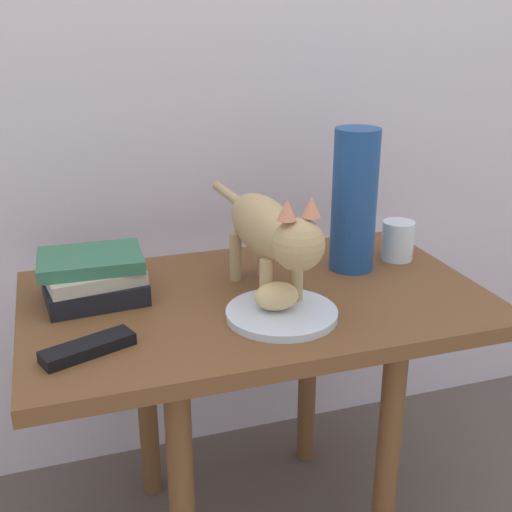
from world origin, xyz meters
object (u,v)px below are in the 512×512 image
Objects in this scene: bread_roll at (277,296)px; cat at (270,231)px; book_stack at (93,277)px; side_table at (256,333)px; green_vase at (354,201)px; tv_remote at (88,348)px; candle_jar at (397,242)px; plate at (282,314)px.

bread_roll is 0.12m from cat.
bread_roll is 0.41× the size of book_stack.
book_stack is at bearing 149.64° from bread_roll.
cat is at bearing -40.60° from side_table.
tv_remote is at bearing -159.98° from green_vase.
book_stack is 0.65m from candle_jar.
green_vase reaches higher than candle_jar.
plate reaches higher than side_table.
bread_roll is 0.33m from tv_remote.
side_table is 0.22m from cat.
plate is 0.34m from tv_remote.
plate is at bearing -30.80° from book_stack.
tv_remote is at bearing -175.46° from plate.
tv_remote is at bearing -161.66° from cat.
tv_remote reaches higher than side_table.
candle_jar is (0.12, 0.02, -0.11)m from green_vase.
book_stack is (-0.30, 0.08, 0.13)m from side_table.
book_stack reaches higher than side_table.
side_table is 10.31× the size of candle_jar.
side_table is 4.39× the size of plate.
side_table is at bearing 97.34° from plate.
book_stack reaches higher than plate.
book_stack reaches higher than bread_roll.
green_vase is at bearing 22.66° from cat.
bread_roll is 0.17× the size of cat.
bread_roll is 0.27× the size of green_vase.
bread_roll is (0.01, -0.10, 0.12)m from side_table.
candle_jar is (0.33, 0.11, -0.09)m from cat.
cat reaches higher than tv_remote.
book_stack is at bearing -179.12° from candle_jar.
bread_roll is at bearing -30.36° from book_stack.
bread_roll is at bearing -86.30° from side_table.
tv_remote is (-0.32, -0.13, 0.09)m from side_table.
candle_jar is (0.35, 0.09, 0.12)m from side_table.
candle_jar reaches higher than plate.
plate is 0.32m from green_vase.
bread_roll reaches higher than tv_remote.
bread_roll is (-0.01, 0.01, 0.03)m from plate.
cat is 0.36m from candle_jar.
cat is at bearing -157.34° from green_vase.
tv_remote is (-0.34, -0.03, 0.00)m from plate.
green_vase is 0.61m from tv_remote.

